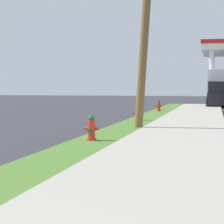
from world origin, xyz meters
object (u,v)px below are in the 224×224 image
object	(u,v)px
fire_hydrant_fourth	(159,106)
utility_pole_midground	(146,13)
truck_black_at_far_bay	(219,89)
fire_hydrant_second	(91,129)
fire_hydrant_third	(138,113)

from	to	relation	value
fire_hydrant_fourth	utility_pole_midground	distance (m)	12.36
fire_hydrant_fourth	utility_pole_midground	xyz separation A→B (m)	(0.94, -11.63, 4.08)
truck_black_at_far_bay	utility_pole_midground	bearing A→B (deg)	-97.63
fire_hydrant_second	truck_black_at_far_bay	xyz separation A→B (m)	(3.84, 26.48, 1.04)
fire_hydrant_second	fire_hydrant_fourth	xyz separation A→B (m)	(-0.03, 16.19, 0.00)
fire_hydrant_second	fire_hydrant_third	bearing A→B (deg)	89.90
fire_hydrant_fourth	utility_pole_midground	world-z (taller)	utility_pole_midground
fire_hydrant_second	fire_hydrant_third	distance (m)	7.95
fire_hydrant_third	fire_hydrant_fourth	xyz separation A→B (m)	(-0.05, 8.25, 0.00)
fire_hydrant_second	truck_black_at_far_bay	bearing A→B (deg)	81.75
utility_pole_midground	truck_black_at_far_bay	size ratio (longest dim) A/B	1.34
fire_hydrant_third	utility_pole_midground	world-z (taller)	utility_pole_midground
fire_hydrant_fourth	utility_pole_midground	size ratio (longest dim) A/B	0.09
fire_hydrant_second	fire_hydrant_fourth	size ratio (longest dim) A/B	1.00
fire_hydrant_fourth	truck_black_at_far_bay	xyz separation A→B (m)	(3.87, 10.29, 1.04)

